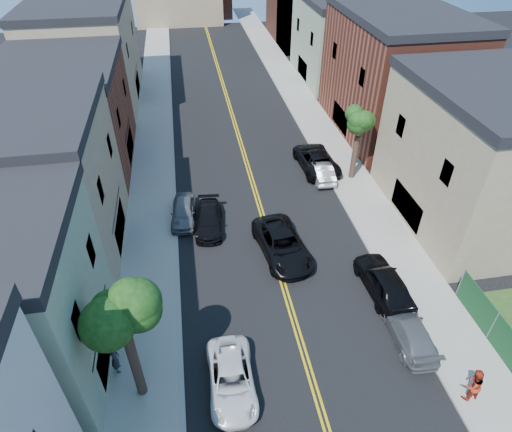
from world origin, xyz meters
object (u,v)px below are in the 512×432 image
black_car_left (209,220)px  grey_car_right (409,330)px  white_pickup (232,379)px  grey_car_left (183,211)px  pedestrian_left (115,358)px  black_car_right (384,282)px  pedestrian_right (473,385)px  silver_car_right (321,170)px  black_suv_lane (282,244)px  dark_car_right_far (316,159)px

black_car_left → grey_car_right: (9.34, -10.90, 0.01)m
white_pickup → grey_car_left: bearing=98.5°
grey_car_right → grey_car_left: bearing=-44.8°
grey_car_left → pedestrian_left: 12.05m
black_car_right → pedestrian_right: size_ratio=2.56×
silver_car_right → white_pickup: bearing=63.0°
black_car_left → silver_car_right: (9.34, 4.82, 0.05)m
black_suv_lane → black_car_left: bearing=133.7°
silver_car_right → black_suv_lane: size_ratio=0.73×
white_pickup → pedestrian_right: bearing=-11.6°
pedestrian_right → black_suv_lane: bearing=-65.4°
grey_car_right → pedestrian_left: pedestrian_left is taller
black_car_left → pedestrian_left: size_ratio=2.49×
grey_car_left → pedestrian_right: size_ratio=2.11×
white_pickup → silver_car_right: 19.30m
dark_car_right_far → pedestrian_left: bearing=45.9°
dark_car_right_far → black_suv_lane: (-5.00, -9.92, -0.01)m
black_car_right → grey_car_left: bearing=-41.3°
grey_car_left → dark_car_right_far: 12.20m
dark_car_right_far → white_pickup: bearing=60.3°
dark_car_right_far → grey_car_left: bearing=22.6°
black_car_right → pedestrian_left: pedestrian_left is taller
dark_car_right_far → black_car_right: bearing=86.9°
grey_car_left → black_suv_lane: 7.59m
pedestrian_left → black_suv_lane: bearing=-66.2°
grey_car_right → pedestrian_right: size_ratio=2.31×
pedestrian_left → grey_car_left: bearing=-29.1°
white_pickup → pedestrian_right: pedestrian_right is taller
white_pickup → grey_car_right: bearing=8.5°
black_car_right → silver_car_right: 12.46m
black_car_left → silver_car_right: bearing=32.4°
dark_car_right_far → pedestrian_right: size_ratio=3.00×
silver_car_right → pedestrian_left: (-14.60, -15.16, 0.35)m
pedestrian_right → black_car_left: bearing=-58.7°
silver_car_right → dark_car_right_far: 1.62m
white_pickup → grey_car_right: grey_car_right is taller
white_pickup → black_suv_lane: (4.30, 8.60, 0.16)m
black_car_right → black_suv_lane: bearing=-42.4°
grey_car_right → pedestrian_right: pedestrian_right is taller
pedestrian_left → white_pickup: bearing=-120.0°
white_pickup → silver_car_right: size_ratio=1.11×
white_pickup → black_car_left: bearing=91.4°
black_suv_lane → grey_car_left: bearing=134.7°
grey_car_left → grey_car_right: bearing=-42.7°
black_car_left → dark_car_right_far: size_ratio=0.76×
black_car_left → black_car_right: black_car_right is taller
white_pickup → black_car_right: bearing=26.8°
black_car_left → silver_car_right: 10.51m
grey_car_right → dark_car_right_far: (0.00, 17.33, 0.16)m
white_pickup → black_car_right: black_car_right is taller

